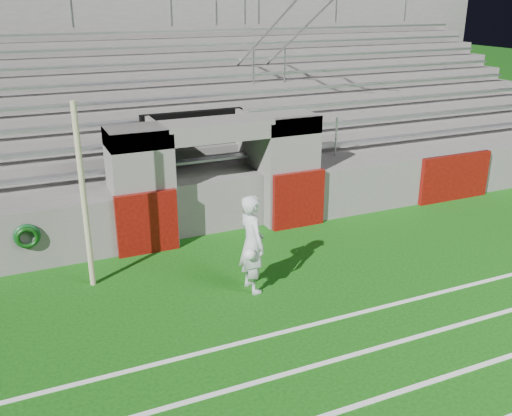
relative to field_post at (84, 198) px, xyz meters
name	(u,v)px	position (x,y,z in m)	size (l,w,h in m)	color
ground	(286,298)	(3.13, -1.96, -1.75)	(90.00, 90.00, 0.00)	#104B0C
field_post	(84,198)	(0.00, 0.00, 0.00)	(0.11, 0.11, 3.50)	#BDB58D
stadium_structure	(164,129)	(3.13, 6.01, -0.26)	(26.00, 8.48, 5.42)	#64615E
goalkeeper_with_ball	(252,244)	(2.69, -1.42, -0.82)	(0.52, 0.73, 1.86)	silver
hose_coil	(27,237)	(-1.03, 0.97, -0.97)	(0.51, 0.14, 0.51)	#0E461C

